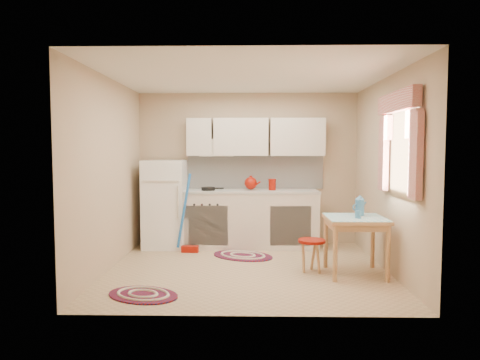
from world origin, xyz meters
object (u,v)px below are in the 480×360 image
(base_cabinets, at_px, (247,220))
(table, at_px, (355,246))
(stool, at_px, (312,256))
(fridge, at_px, (165,204))

(base_cabinets, xyz_separation_m, table, (1.36, -1.51, -0.08))
(table, distance_m, stool, 0.56)
(base_cabinets, bearing_deg, stool, -59.49)
(table, bearing_deg, fridge, 151.33)
(stool, bearing_deg, fridge, 147.49)
(fridge, distance_m, stool, 2.59)
(fridge, relative_size, table, 1.94)
(fridge, height_order, stool, fridge)
(table, bearing_deg, stool, 169.95)
(table, height_order, stool, table)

